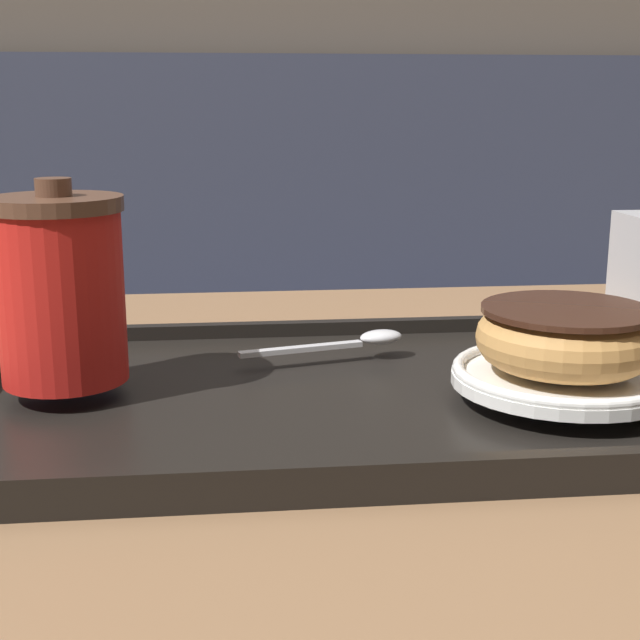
# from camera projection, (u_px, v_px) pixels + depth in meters

# --- Properties ---
(booth_bench) EXTENTS (1.60, 0.44, 1.00)m
(booth_bench) POSITION_uv_depth(u_px,v_px,m) (280.00, 449.00, 1.59)
(booth_bench) COLOR #33384C
(booth_bench) RESTS_ON ground_plane
(cafe_table) EXTENTS (1.08, 0.78, 0.70)m
(cafe_table) POSITION_uv_depth(u_px,v_px,m) (336.00, 579.00, 0.69)
(cafe_table) COLOR #846042
(cafe_table) RESTS_ON ground_plane
(serving_tray) EXTENTS (0.49, 0.33, 0.02)m
(serving_tray) POSITION_uv_depth(u_px,v_px,m) (320.00, 397.00, 0.64)
(serving_tray) COLOR black
(serving_tray) RESTS_ON cafe_table
(coffee_cup_front) EXTENTS (0.09, 0.09, 0.14)m
(coffee_cup_front) POSITION_uv_depth(u_px,v_px,m) (60.00, 289.00, 0.61)
(coffee_cup_front) COLOR red
(coffee_cup_front) RESTS_ON serving_tray
(plate_with_chocolate_donut) EXTENTS (0.15, 0.15, 0.01)m
(plate_with_chocolate_donut) POSITION_uv_depth(u_px,v_px,m) (563.00, 375.00, 0.61)
(plate_with_chocolate_donut) COLOR white
(plate_with_chocolate_donut) RESTS_ON serving_tray
(donut_chocolate_glazed) EXTENTS (0.12, 0.12, 0.04)m
(donut_chocolate_glazed) POSITION_uv_depth(u_px,v_px,m) (565.00, 336.00, 0.60)
(donut_chocolate_glazed) COLOR tan
(donut_chocolate_glazed) RESTS_ON plate_with_chocolate_donut
(spoon) EXTENTS (0.13, 0.05, 0.01)m
(spoon) POSITION_uv_depth(u_px,v_px,m) (360.00, 340.00, 0.71)
(spoon) COLOR silver
(spoon) RESTS_ON serving_tray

